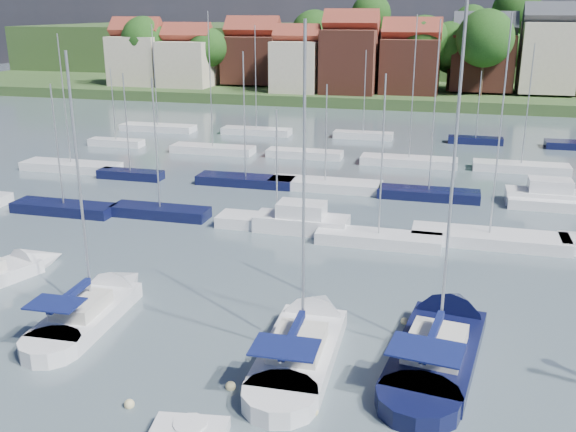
# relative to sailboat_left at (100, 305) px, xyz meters

# --- Properties ---
(ground) EXTENTS (260.00, 260.00, 0.00)m
(ground) POSITION_rel_sailboat_left_xyz_m (12.97, 35.81, -0.36)
(ground) COLOR #45565E
(ground) RESTS_ON ground
(sailboat_left) EXTENTS (3.39, 11.35, 15.29)m
(sailboat_left) POSITION_rel_sailboat_left_xyz_m (0.00, 0.00, 0.00)
(sailboat_left) COLOR silver
(sailboat_left) RESTS_ON ground
(sailboat_centre) EXTENTS (3.59, 12.59, 16.95)m
(sailboat_centre) POSITION_rel_sailboat_left_xyz_m (11.90, -0.62, -0.01)
(sailboat_centre) COLOR silver
(sailboat_centre) RESTS_ON ground
(sailboat_navy) EXTENTS (5.42, 14.06, 18.87)m
(sailboat_navy) POSITION_rel_sailboat_left_xyz_m (18.48, 1.25, -0.01)
(sailboat_navy) COLOR black
(sailboat_navy) RESTS_ON ground
(sailboat_far) EXTENTS (5.76, 10.12, 13.10)m
(sailboat_far) POSITION_rel_sailboat_left_xyz_m (-8.17, 2.46, -0.02)
(sailboat_far) COLOR silver
(sailboat_far) RESTS_ON ground
(tender) EXTENTS (3.09, 1.77, 0.63)m
(tender) POSITION_rel_sailboat_left_xyz_m (9.12, -8.87, -0.11)
(tender) COLOR silver
(tender) RESTS_ON ground
(buoy_b) EXTENTS (0.45, 0.45, 0.45)m
(buoy_b) POSITION_rel_sailboat_left_xyz_m (5.88, -7.76, -0.36)
(buoy_b) COLOR beige
(buoy_b) RESTS_ON ground
(buoy_c) EXTENTS (0.47, 0.47, 0.47)m
(buoy_c) POSITION_rel_sailboat_left_xyz_m (9.55, -5.42, -0.36)
(buoy_c) COLOR beige
(buoy_c) RESTS_ON ground
(buoy_d) EXTENTS (0.42, 0.42, 0.42)m
(buoy_d) POSITION_rel_sailboat_left_xyz_m (13.48, -6.32, -0.36)
(buoy_d) COLOR beige
(buoy_d) RESTS_ON ground
(buoy_e) EXTENTS (0.41, 0.41, 0.41)m
(buoy_e) POSITION_rel_sailboat_left_xyz_m (16.44, 2.76, -0.36)
(buoy_e) COLOR beige
(buoy_e) RESTS_ON ground
(marina_field) EXTENTS (79.62, 41.41, 15.93)m
(marina_field) POSITION_rel_sailboat_left_xyz_m (14.88, 30.96, 0.08)
(marina_field) COLOR silver
(marina_field) RESTS_ON ground
(far_shore_town) EXTENTS (212.46, 90.00, 22.27)m
(far_shore_town) POSITION_rel_sailboat_left_xyz_m (15.20, 128.48, 4.25)
(far_shore_town) COLOR #385128
(far_shore_town) RESTS_ON ground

